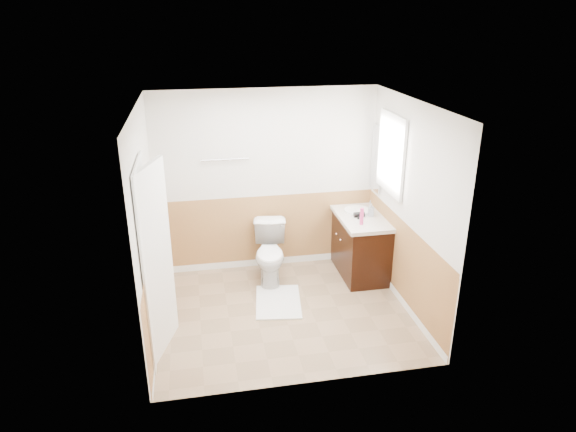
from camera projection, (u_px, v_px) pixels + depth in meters
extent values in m
plane|color=#8C7051|center=(284.00, 312.00, 6.20)|extent=(3.00, 3.00, 0.00)
plane|color=white|center=(283.00, 104.00, 5.28)|extent=(3.00, 3.00, 0.00)
plane|color=silver|center=(266.00, 182.00, 6.93)|extent=(3.00, 0.00, 3.00)
plane|color=silver|center=(309.00, 270.00, 4.55)|extent=(3.00, 0.00, 3.00)
plane|color=silver|center=(146.00, 226.00, 5.48)|extent=(0.00, 3.00, 3.00)
plane|color=silver|center=(409.00, 208.00, 6.00)|extent=(0.00, 3.00, 3.00)
plane|color=#B48748|center=(267.00, 233.00, 7.19)|extent=(3.00, 0.00, 3.00)
plane|color=#B48748|center=(308.00, 339.00, 4.84)|extent=(3.00, 0.00, 3.00)
plane|color=#B48748|center=(154.00, 287.00, 5.76)|extent=(0.00, 2.60, 2.60)
plane|color=#B48748|center=(403.00, 265.00, 6.27)|extent=(0.00, 2.60, 2.60)
imported|color=white|center=(270.00, 253.00, 6.82)|extent=(0.54, 0.82, 0.78)
cube|color=white|center=(278.00, 302.00, 6.40)|extent=(0.65, 0.87, 0.02)
cube|color=black|center=(359.00, 245.00, 7.04)|extent=(0.55, 1.10, 0.80)
sphere|color=silver|center=(341.00, 240.00, 6.84)|extent=(0.03, 0.03, 0.03)
sphere|color=#B8B7BE|center=(337.00, 234.00, 7.02)|extent=(0.03, 0.03, 0.03)
cube|color=beige|center=(360.00, 217.00, 6.88)|extent=(0.60, 1.15, 0.05)
cylinder|color=white|center=(357.00, 210.00, 7.01)|extent=(0.36, 0.36, 0.02)
cylinder|color=silver|center=(370.00, 205.00, 7.01)|extent=(0.02, 0.02, 0.14)
cylinder|color=#D4367A|center=(362.00, 216.00, 6.52)|extent=(0.05, 0.05, 0.22)
imported|color=#919BA3|center=(371.00, 210.00, 6.81)|extent=(0.10, 0.10, 0.17)
cylinder|color=black|center=(359.00, 215.00, 6.79)|extent=(0.14, 0.07, 0.07)
cylinder|color=black|center=(358.00, 219.00, 6.73)|extent=(0.03, 0.03, 0.07)
cube|color=silver|center=(376.00, 159.00, 6.89)|extent=(0.02, 0.35, 0.90)
cube|color=white|center=(391.00, 154.00, 6.34)|extent=(0.04, 0.80, 1.00)
cube|color=white|center=(392.00, 154.00, 6.35)|extent=(0.01, 0.70, 0.90)
cube|color=white|center=(156.00, 263.00, 5.17)|extent=(0.29, 0.78, 2.04)
cube|color=white|center=(148.00, 263.00, 5.15)|extent=(0.02, 0.92, 2.10)
sphere|color=silver|center=(163.00, 255.00, 5.51)|extent=(0.06, 0.06, 0.06)
cylinder|color=silver|center=(225.00, 160.00, 6.65)|extent=(0.62, 0.02, 0.02)
cylinder|color=silver|center=(261.00, 222.00, 7.05)|extent=(0.14, 0.02, 0.02)
cylinder|color=white|center=(261.00, 222.00, 7.05)|extent=(0.10, 0.11, 0.11)
cube|color=white|center=(261.00, 229.00, 7.09)|extent=(0.10, 0.01, 0.16)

